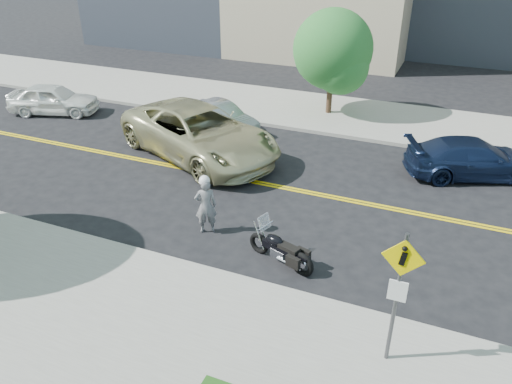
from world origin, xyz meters
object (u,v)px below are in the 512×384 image
at_px(parked_car_blue, 473,158).
at_px(motorcycle, 281,243).
at_px(parked_car_silver, 220,118).
at_px(suv, 199,133).
at_px(pedestrian_sign, 398,288).
at_px(parked_car_white, 53,99).
at_px(motorcyclist, 206,204).

bearing_deg(parked_car_blue, motorcycle, 126.43).
height_order(motorcycle, parked_car_silver, parked_car_silver).
bearing_deg(suv, parked_car_blue, -53.60).
bearing_deg(parked_car_silver, pedestrian_sign, -117.66).
xyz_separation_m(suv, parked_car_white, (-8.46, 1.60, -0.26)).
distance_m(pedestrian_sign, suv, 11.24).
xyz_separation_m(pedestrian_sign, parked_car_blue, (1.25, 9.70, -1.29)).
xyz_separation_m(motorcyclist, motorcycle, (2.48, -0.60, -0.29)).
height_order(pedestrian_sign, parked_car_silver, pedestrian_sign).
distance_m(motorcyclist, suv, 5.28).
bearing_deg(pedestrian_sign, parked_car_white, 151.46).
xyz_separation_m(parked_car_silver, parked_car_blue, (9.95, -0.32, 0.05)).
bearing_deg(motorcyclist, pedestrian_sign, 122.09).
bearing_deg(parked_car_blue, parked_car_white, 69.18).
relative_size(pedestrian_sign, parked_car_white, 0.75).
relative_size(pedestrian_sign, motorcycle, 1.50).
distance_m(motorcycle, parked_car_white, 15.20).
distance_m(motorcyclist, parked_car_white, 12.72).
height_order(suv, parked_car_white, suv).
height_order(suv, parked_car_silver, suv).
bearing_deg(parked_car_silver, parked_car_blue, -70.48).
relative_size(motorcyclist, parked_car_silver, 0.48).
height_order(parked_car_silver, parked_car_blue, parked_car_blue).
bearing_deg(parked_car_blue, motorcyclist, 111.75).
relative_size(motorcycle, parked_car_white, 0.50).
xyz_separation_m(parked_car_white, parked_car_blue, (18.01, 0.58, -0.01)).
distance_m(motorcycle, suv, 7.30).
bearing_deg(motorcycle, suv, 153.20).
relative_size(pedestrian_sign, motorcyclist, 1.67).
bearing_deg(suv, parked_car_silver, 32.64).
bearing_deg(motorcyclist, parked_car_blue, -165.75).
xyz_separation_m(motorcycle, parked_car_blue, (4.39, 7.34, 0.06)).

